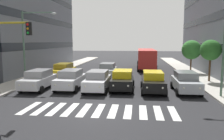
{
  "coord_description": "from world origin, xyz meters",
  "views": [
    {
      "loc": [
        -2.35,
        13.25,
        4.2
      ],
      "look_at": [
        -0.07,
        -6.43,
        1.7
      ],
      "focal_mm": 36.09,
      "sensor_mm": 36.0,
      "label": 1
    }
  ],
  "objects_px": {
    "street_lamp_left": "(216,34)",
    "car_row2_0": "(107,70)",
    "car_4": "(70,79)",
    "car_row2_1": "(63,71)",
    "car_3": "(98,81)",
    "street_tree_1": "(211,50)",
    "car_5": "(39,80)",
    "car_2": "(123,80)",
    "street_lamp_right": "(29,39)",
    "street_tree_2": "(191,50)",
    "car_1": "(153,81)",
    "bus_behind_traffic": "(146,57)",
    "car_0": "(186,82)"
  },
  "relations": [
    {
      "from": "car_row2_0",
      "to": "street_tree_2",
      "type": "xyz_separation_m",
      "value": [
        -10.5,
        -4.8,
        2.25
      ]
    },
    {
      "from": "car_0",
      "to": "car_5",
      "type": "relative_size",
      "value": 1.0
    },
    {
      "from": "car_row2_0",
      "to": "bus_behind_traffic",
      "type": "distance_m",
      "value": 10.78
    },
    {
      "from": "car_3",
      "to": "car_5",
      "type": "height_order",
      "value": "same"
    },
    {
      "from": "car_0",
      "to": "car_row2_0",
      "type": "bearing_deg",
      "value": -42.07
    },
    {
      "from": "car_row2_0",
      "to": "car_row2_1",
      "type": "distance_m",
      "value": 5.07
    },
    {
      "from": "car_3",
      "to": "car_1",
      "type": "bearing_deg",
      "value": -178.66
    },
    {
      "from": "street_lamp_right",
      "to": "street_tree_1",
      "type": "distance_m",
      "value": 18.03
    },
    {
      "from": "car_2",
      "to": "car_row2_0",
      "type": "xyz_separation_m",
      "value": [
        2.22,
        -6.43,
        0.0
      ]
    },
    {
      "from": "car_row2_0",
      "to": "car_5",
      "type": "bearing_deg",
      "value": 54.14
    },
    {
      "from": "car_row2_0",
      "to": "street_tree_2",
      "type": "height_order",
      "value": "street_tree_2"
    },
    {
      "from": "car_0",
      "to": "street_tree_2",
      "type": "relative_size",
      "value": 1.05
    },
    {
      "from": "car_0",
      "to": "street_lamp_left",
      "type": "bearing_deg",
      "value": 134.02
    },
    {
      "from": "street_tree_1",
      "to": "street_tree_2",
      "type": "xyz_separation_m",
      "value": [
        0.38,
        -6.64,
        -0.2
      ]
    },
    {
      "from": "car_1",
      "to": "street_tree_2",
      "type": "relative_size",
      "value": 1.05
    },
    {
      "from": "car_row2_0",
      "to": "car_0",
      "type": "bearing_deg",
      "value": 137.93
    },
    {
      "from": "car_row2_1",
      "to": "street_tree_2",
      "type": "distance_m",
      "value": 16.66
    },
    {
      "from": "car_5",
      "to": "car_4",
      "type": "bearing_deg",
      "value": -170.44
    },
    {
      "from": "car_1",
      "to": "car_3",
      "type": "bearing_deg",
      "value": 1.34
    },
    {
      "from": "car_5",
      "to": "street_tree_2",
      "type": "height_order",
      "value": "street_tree_2"
    },
    {
      "from": "street_lamp_left",
      "to": "car_row2_0",
      "type": "bearing_deg",
      "value": -42.82
    },
    {
      "from": "car_5",
      "to": "street_lamp_left",
      "type": "xyz_separation_m",
      "value": [
        -14.33,
        1.35,
        3.86
      ]
    },
    {
      "from": "car_0",
      "to": "bus_behind_traffic",
      "type": "relative_size",
      "value": 0.42
    },
    {
      "from": "car_row2_1",
      "to": "street_lamp_left",
      "type": "distance_m",
      "value": 16.51
    },
    {
      "from": "car_2",
      "to": "street_tree_2",
      "type": "distance_m",
      "value": 14.13
    },
    {
      "from": "car_4",
      "to": "car_3",
      "type": "bearing_deg",
      "value": 171.68
    },
    {
      "from": "car_1",
      "to": "street_tree_1",
      "type": "height_order",
      "value": "street_tree_1"
    },
    {
      "from": "car_row2_0",
      "to": "bus_behind_traffic",
      "type": "bearing_deg",
      "value": -116.61
    },
    {
      "from": "car_3",
      "to": "car_4",
      "type": "relative_size",
      "value": 1.0
    },
    {
      "from": "car_3",
      "to": "street_tree_1",
      "type": "bearing_deg",
      "value": -154.23
    },
    {
      "from": "car_row2_1",
      "to": "street_lamp_right",
      "type": "height_order",
      "value": "street_lamp_right"
    },
    {
      "from": "bus_behind_traffic",
      "to": "street_lamp_left",
      "type": "xyz_separation_m",
      "value": [
        -4.36,
        18.1,
        2.89
      ]
    },
    {
      "from": "car_row2_0",
      "to": "street_lamp_right",
      "type": "xyz_separation_m",
      "value": [
        6.79,
        5.24,
        3.56
      ]
    },
    {
      "from": "car_2",
      "to": "street_lamp_right",
      "type": "xyz_separation_m",
      "value": [
        9.01,
        -1.19,
        3.56
      ]
    },
    {
      "from": "car_2",
      "to": "bus_behind_traffic",
      "type": "relative_size",
      "value": 0.42
    },
    {
      "from": "car_0",
      "to": "car_row2_1",
      "type": "xyz_separation_m",
      "value": [
        12.49,
        -5.84,
        0.0
      ]
    },
    {
      "from": "car_2",
      "to": "bus_behind_traffic",
      "type": "bearing_deg",
      "value": -99.17
    },
    {
      "from": "car_3",
      "to": "street_lamp_left",
      "type": "distance_m",
      "value": 9.96
    },
    {
      "from": "street_tree_1",
      "to": "street_tree_2",
      "type": "height_order",
      "value": "street_tree_1"
    },
    {
      "from": "car_5",
      "to": "car_row2_0",
      "type": "relative_size",
      "value": 1.0
    },
    {
      "from": "car_3",
      "to": "street_tree_1",
      "type": "xyz_separation_m",
      "value": [
        -10.78,
        -5.21,
        2.44
      ]
    },
    {
      "from": "car_0",
      "to": "car_2",
      "type": "xyz_separation_m",
      "value": [
        5.29,
        -0.34,
        0.0
      ]
    },
    {
      "from": "car_1",
      "to": "street_lamp_right",
      "type": "distance_m",
      "value": 12.25
    },
    {
      "from": "street_tree_2",
      "to": "car_3",
      "type": "bearing_deg",
      "value": 48.72
    },
    {
      "from": "car_4",
      "to": "car_row2_1",
      "type": "distance_m",
      "value": 6.3
    },
    {
      "from": "car_2",
      "to": "car_5",
      "type": "bearing_deg",
      "value": 5.48
    },
    {
      "from": "car_0",
      "to": "street_lamp_right",
      "type": "height_order",
      "value": "street_lamp_right"
    },
    {
      "from": "car_4",
      "to": "car_5",
      "type": "height_order",
      "value": "same"
    },
    {
      "from": "car_5",
      "to": "street_lamp_left",
      "type": "height_order",
      "value": "street_lamp_left"
    },
    {
      "from": "car_5",
      "to": "car_row2_0",
      "type": "distance_m",
      "value": 8.81
    }
  ]
}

